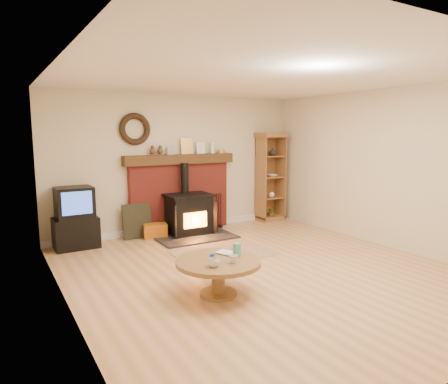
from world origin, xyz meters
TOP-DOWN VIEW (x-y plane):
  - ground at (0.00, 0.00)m, footprint 5.50×5.50m
  - room_shell at (-0.02, 0.09)m, footprint 5.02×5.52m
  - chimney_breast at (0.00, 2.67)m, footprint 2.20×0.22m
  - wood_stove at (-0.00, 2.28)m, footprint 1.40×1.00m
  - area_rug at (-0.06, 0.98)m, footprint 1.51×1.06m
  - tv_unit at (-1.98, 2.47)m, footprint 0.70×0.50m
  - curio_cabinet at (2.06, 2.55)m, footprint 0.61×0.44m
  - firelog_box at (-0.63, 2.40)m, footprint 0.46×0.35m
  - leaning_painting at (-0.91, 2.55)m, footprint 0.52×0.14m
  - fire_tools at (0.76, 2.50)m, footprint 0.16×0.16m
  - coffee_table at (-0.93, -0.41)m, footprint 1.00×1.00m

SIDE VIEW (x-z plane):
  - ground at x=0.00m, z-range 0.00..0.00m
  - area_rug at x=-0.06m, z-range 0.00..0.01m
  - firelog_box at x=-0.63m, z-range 0.00..0.26m
  - fire_tools at x=0.76m, z-range -0.22..0.48m
  - leaning_painting at x=-0.91m, z-range 0.00..0.63m
  - coffee_table at x=-0.93m, z-range 0.05..0.64m
  - wood_stove at x=0.00m, z-range -0.29..1.04m
  - tv_unit at x=-1.98m, z-range -0.02..0.99m
  - chimney_breast at x=0.00m, z-range -0.09..1.69m
  - curio_cabinet at x=2.06m, z-range 0.00..1.89m
  - room_shell at x=-0.02m, z-range 0.41..3.02m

